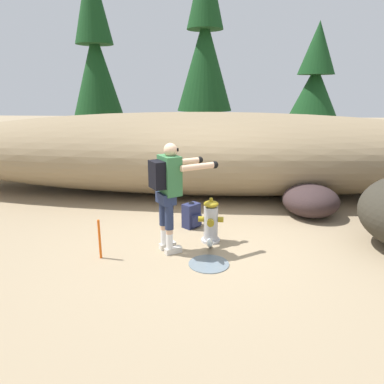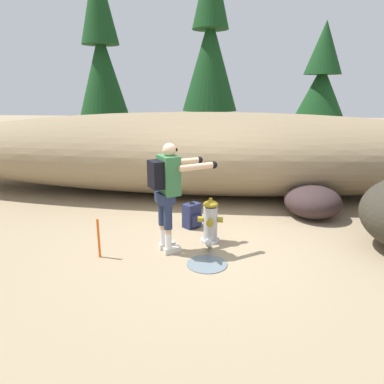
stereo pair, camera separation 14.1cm
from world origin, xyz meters
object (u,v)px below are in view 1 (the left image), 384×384
spare_backpack (192,216)px  boulder_mid (310,201)px  survey_stake (100,239)px  utility_worker (170,185)px  fire_hydrant (211,222)px

spare_backpack → boulder_mid: 2.41m
spare_backpack → survey_stake: survey_stake is taller
utility_worker → fire_hydrant: bearing=-0.3°
spare_backpack → boulder_mid: size_ratio=0.42×
utility_worker → boulder_mid: utility_worker is taller
fire_hydrant → survey_stake: fire_hydrant is taller
utility_worker → boulder_mid: bearing=2.0°
utility_worker → boulder_mid: size_ratio=1.49×
fire_hydrant → utility_worker: utility_worker is taller
fire_hydrant → spare_backpack: fire_hydrant is taller
utility_worker → spare_backpack: utility_worker is taller
boulder_mid → spare_backpack: bearing=-160.8°
spare_backpack → survey_stake: (-1.24, -1.36, 0.08)m
boulder_mid → fire_hydrant: bearing=-143.5°
spare_backpack → survey_stake: size_ratio=0.78×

